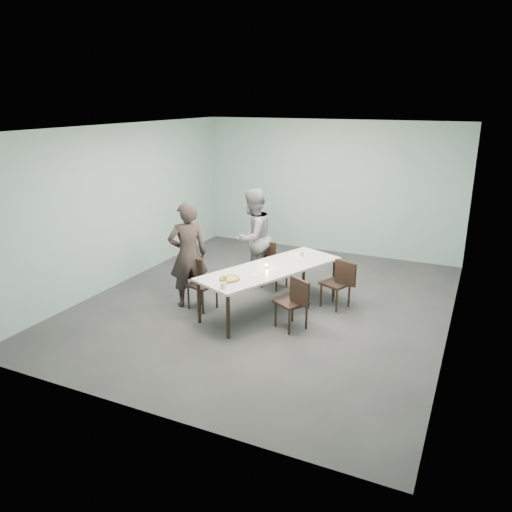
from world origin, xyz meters
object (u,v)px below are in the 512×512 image
at_px(chair_near_left, 199,280).
at_px(chair_near_right, 295,300).
at_px(chair_far_left, 271,261).
at_px(pizza, 230,279).
at_px(chair_far_right, 340,281).
at_px(diner_near, 188,255).
at_px(amber_tumbler, 302,255).
at_px(table, 271,271).
at_px(beer_glass, 225,280).
at_px(diner_far, 253,238).
at_px(tealight, 267,267).
at_px(water_tumbler, 223,286).
at_px(side_plate, 254,275).

height_order(chair_near_left, chair_near_right, same).
height_order(chair_far_left, pizza, chair_far_left).
distance_m(chair_far_right, pizza, 1.95).
height_order(diner_near, pizza, diner_near).
height_order(chair_near_left, amber_tumbler, chair_near_left).
height_order(table, beer_glass, beer_glass).
relative_size(diner_far, pizza, 5.46).
bearing_deg(diner_near, beer_glass, 105.47).
distance_m(chair_near_right, diner_near, 2.04).
relative_size(diner_near, amber_tumbler, 22.88).
xyz_separation_m(chair_far_right, diner_near, (-2.39, -0.95, 0.41)).
height_order(pizza, tealight, tealight).
relative_size(table, water_tumbler, 30.49).
xyz_separation_m(chair_near_left, side_plate, (1.06, -0.04, 0.25)).
distance_m(chair_near_right, tealight, 0.92).
height_order(chair_near_right, pizza, chair_near_right).
bearing_deg(beer_glass, tealight, 75.55).
bearing_deg(chair_near_right, chair_far_left, -25.72).
bearing_deg(amber_tumbler, beer_glass, -107.71).
bearing_deg(side_plate, water_tumbler, -104.11).
distance_m(table, chair_near_left, 1.24).
height_order(chair_near_left, chair_far_right, same).
xyz_separation_m(table, chair_near_left, (-1.14, -0.44, -0.19)).
relative_size(side_plate, beer_glass, 1.20).
distance_m(table, chair_near_right, 0.89).
xyz_separation_m(chair_near_right, diner_far, (-1.44, 1.55, 0.43)).
xyz_separation_m(chair_near_left, diner_far, (0.35, 1.41, 0.43)).
height_order(table, pizza, pizza).
xyz_separation_m(diner_near, beer_glass, (1.04, -0.61, -0.09)).
bearing_deg(tealight, diner_far, 125.90).
relative_size(chair_near_left, water_tumbler, 9.67).
xyz_separation_m(tealight, amber_tumbler, (0.32, 0.82, 0.02)).
xyz_separation_m(chair_near_right, tealight, (-0.70, 0.53, 0.27)).
height_order(chair_far_right, tealight, chair_far_right).
relative_size(diner_far, side_plate, 10.31).
relative_size(table, diner_near, 1.50).
distance_m(tealight, amber_tumbler, 0.88).
xyz_separation_m(chair_far_left, amber_tumbler, (0.70, -0.24, 0.29)).
height_order(diner_far, water_tumbler, diner_far).
xyz_separation_m(chair_near_left, chair_far_left, (0.71, 1.45, 0.00)).
bearing_deg(diner_far, chair_far_right, 90.63).
relative_size(chair_near_left, diner_far, 0.47).
xyz_separation_m(table, side_plate, (-0.08, -0.48, 0.06)).
xyz_separation_m(pizza, water_tumbler, (0.08, -0.35, 0.03)).
bearing_deg(tealight, table, 45.80).
bearing_deg(diner_near, side_plate, 133.47).
distance_m(side_plate, water_tumbler, 0.72).
height_order(diner_far, amber_tumbler, diner_far).
height_order(beer_glass, tealight, beer_glass).
distance_m(chair_near_left, beer_glass, 1.08).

